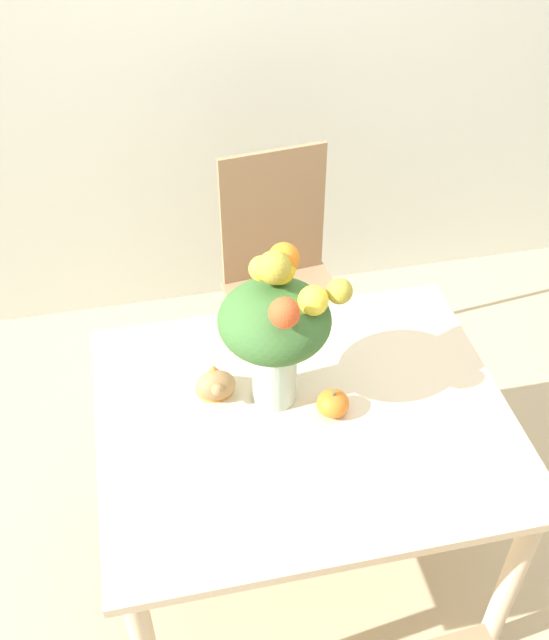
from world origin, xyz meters
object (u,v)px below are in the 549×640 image
(flower_vase, at_px, (276,326))
(pumpkin, at_px, (333,403))
(dining_chair_near_window, at_px, (283,282))
(turkey_figurine, at_px, (215,381))

(flower_vase, relative_size, pumpkin, 5.44)
(pumpkin, bearing_deg, flower_vase, 146.64)
(flower_vase, xyz_separation_m, dining_chair_near_window, (0.19, 0.76, -0.48))
(flower_vase, height_order, pumpkin, flower_vase)
(flower_vase, xyz_separation_m, turkey_figurine, (-0.16, 0.05, -0.22))
(flower_vase, relative_size, dining_chair_near_window, 0.48)
(pumpkin, bearing_deg, turkey_figurine, 154.73)
(pumpkin, bearing_deg, dining_chair_near_window, 86.34)
(pumpkin, relative_size, turkey_figurine, 0.59)
(flower_vase, xyz_separation_m, pumpkin, (0.14, -0.09, -0.23))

